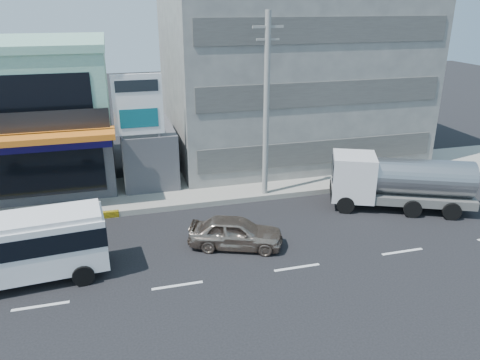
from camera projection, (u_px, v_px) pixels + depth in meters
name	position (u px, v px, depth m)	size (l,w,h in m)	color
ground	(177.00, 286.00, 18.24)	(120.00, 120.00, 0.00)	black
sidewalk	(238.00, 184.00, 27.98)	(70.00, 5.00, 0.30)	gray
shop_building	(4.00, 118.00, 27.39)	(12.40, 11.70, 8.00)	#404045
concrete_building	(288.00, 54.00, 31.71)	(16.00, 12.00, 14.00)	gray
gap_structure	(148.00, 153.00, 28.42)	(3.00, 6.00, 3.50)	#404045
satellite_dish	(147.00, 128.00, 26.87)	(1.50, 1.50, 0.15)	slate
billboard	(139.00, 112.00, 24.64)	(2.60, 0.18, 6.90)	gray
utility_pole_near	(266.00, 108.00, 24.54)	(1.60, 0.30, 10.00)	#999993
minibus	(17.00, 245.00, 17.89)	(6.75, 2.76, 2.76)	white
sedan	(236.00, 232.00, 20.91)	(1.69, 4.20, 1.43)	tan
tanker_truck	(396.00, 181.00, 24.56)	(7.49, 4.86, 2.86)	silver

